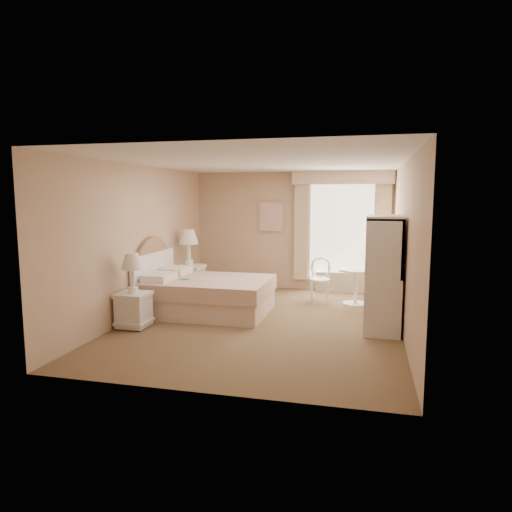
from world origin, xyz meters
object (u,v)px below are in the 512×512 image
(nightstand_near, at_px, (133,300))
(bed, at_px, (204,293))
(armoire, at_px, (383,283))
(round_table, at_px, (356,281))
(nightstand_far, at_px, (189,272))
(cafe_chair, at_px, (320,276))

(nightstand_near, bearing_deg, bed, 57.34)
(nightstand_near, bearing_deg, armoire, 12.34)
(nightstand_near, xyz_separation_m, round_table, (3.24, 2.34, 0.02))
(round_table, xyz_separation_m, armoire, (0.42, -1.54, 0.27))
(nightstand_far, xyz_separation_m, round_table, (3.24, 0.10, -0.06))
(cafe_chair, distance_m, armoire, 2.05)
(bed, distance_m, round_table, 2.80)
(nightstand_far, relative_size, round_table, 2.00)
(bed, bearing_deg, armoire, -6.15)
(nightstand_far, bearing_deg, armoire, -21.49)
(round_table, height_order, armoire, armoire)
(nightstand_far, distance_m, armoire, 3.93)
(nightstand_near, relative_size, round_table, 1.69)
(nightstand_near, bearing_deg, round_table, 35.85)
(nightstand_far, xyz_separation_m, cafe_chair, (2.56, 0.28, -0.02))
(round_table, relative_size, cafe_chair, 0.80)
(nightstand_near, height_order, cafe_chair, nightstand_near)
(bed, height_order, armoire, armoire)
(bed, distance_m, cafe_chair, 2.32)
(nightstand_near, distance_m, nightstand_far, 2.24)
(nightstand_near, height_order, armoire, armoire)
(armoire, bearing_deg, nightstand_near, -167.66)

